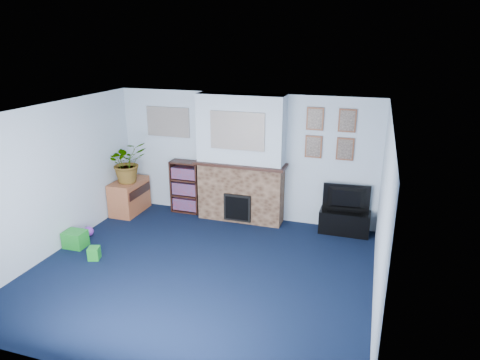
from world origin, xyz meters
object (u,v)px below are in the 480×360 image
(sideboard, at_px, (129,195))
(tv_stand, at_px, (344,221))
(bookshelf, at_px, (186,188))
(television, at_px, (346,199))

(sideboard, bearing_deg, tv_stand, 4.02)
(tv_stand, distance_m, sideboard, 4.20)
(bookshelf, bearing_deg, television, -1.04)
(tv_stand, height_order, television, television)
(bookshelf, bearing_deg, sideboard, -160.95)
(television, height_order, sideboard, television)
(tv_stand, xyz_separation_m, bookshelf, (-3.12, 0.08, 0.28))
(bookshelf, distance_m, sideboard, 1.15)
(tv_stand, relative_size, bookshelf, 0.84)
(tv_stand, distance_m, bookshelf, 3.13)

